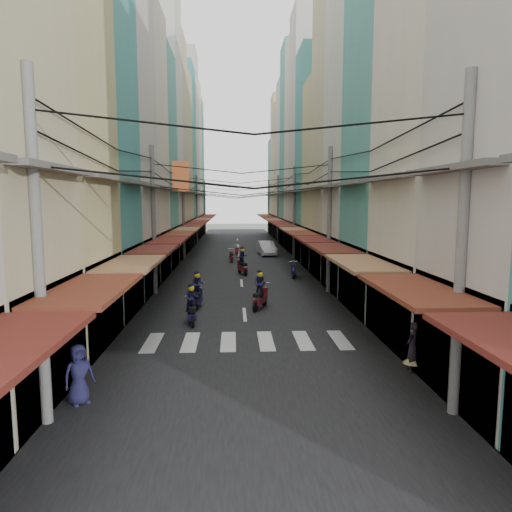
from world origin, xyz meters
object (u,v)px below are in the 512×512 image
object	(u,v)px
market_umbrella	(388,272)
traffic_sign	(399,277)
white_car	(266,255)
bicycle	(385,300)

from	to	relation	value
market_umbrella	traffic_sign	world-z (taller)	traffic_sign
market_umbrella	white_car	bearing A→B (deg)	97.73
white_car	bicycle	size ratio (longest dim) A/B	3.03
bicycle	market_umbrella	distance (m)	5.27
market_umbrella	traffic_sign	distance (m)	2.11
white_car	traffic_sign	distance (m)	27.00
bicycle	market_umbrella	world-z (taller)	market_umbrella
market_umbrella	bicycle	bearing A→B (deg)	72.09
white_car	traffic_sign	bearing A→B (deg)	-89.04
bicycle	white_car	bearing A→B (deg)	13.45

